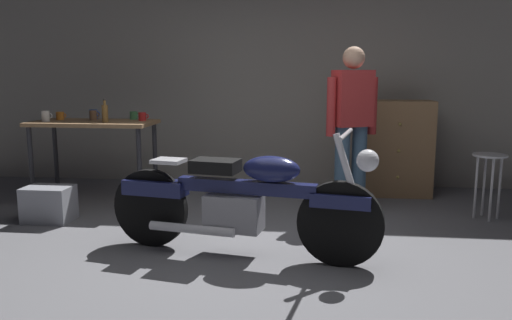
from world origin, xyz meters
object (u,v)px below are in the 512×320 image
Objects in this scene: mug_red_diner at (142,117)px; bottle at (105,113)px; motorcycle at (242,199)px; mug_green_speckled at (134,115)px; mug_brown_stoneware at (93,115)px; person_standing at (352,122)px; shop_stool at (489,169)px; wooden_dresser at (396,148)px; storage_bin at (49,204)px; mug_orange_travel at (60,116)px; mug_blue_enamel at (94,114)px; mug_white_ceramic at (46,116)px.

bottle is (-0.33, -0.22, 0.05)m from mug_red_diner.
bottle is (-1.64, 1.35, 0.55)m from motorcycle.
motorcycle is 2.29m from mug_green_speckled.
motorcycle is at bearing -39.76° from mug_brown_stoneware.
bottle is (0.22, -0.20, 0.04)m from mug_brown_stoneware.
person_standing reaches higher than shop_stool.
motorcycle is 1.77m from person_standing.
wooden_dresser is 3.28m from bottle.
storage_bin is 1.83× the size of bottle.
shop_stool is 4.26m from storage_bin.
mug_orange_travel is at bearing -171.54° from mug_green_speckled.
wooden_dresser is at bearing 10.49° from mug_green_speckled.
person_standing reaches higher than mug_blue_enamel.
bottle is at bearing -146.29° from mug_red_diner.
storage_bin is at bearing -127.73° from mug_red_diner.
mug_orange_travel is at bearing -160.85° from mug_blue_enamel.
mug_blue_enamel is at bearing 174.47° from shop_stool.
wooden_dresser is (1.49, 2.24, 0.10)m from motorcycle.
storage_bin is (-4.20, -0.58, -0.33)m from shop_stool.
mug_brown_stoneware is 1.00× the size of mug_red_diner.
bottle reaches higher than mug_orange_travel.
wooden_dresser is 9.67× the size of mug_green_speckled.
storage_bin is at bearing 170.57° from motorcycle.
mug_blue_enamel is at bearing -179.64° from mug_green_speckled.
motorcycle is 19.19× the size of mug_brown_stoneware.
storage_bin is (-2.89, -0.72, -0.76)m from person_standing.
mug_brown_stoneware reaches higher than mug_blue_enamel.
mug_red_diner is at bearing 140.30° from motorcycle.
mug_white_ceramic is (-0.44, -0.20, 0.00)m from mug_brown_stoneware.
mug_green_speckled is (0.84, 0.35, -0.01)m from mug_white_ceramic.
motorcycle is 18.09× the size of mug_white_ceramic.
motorcycle is 2.20m from bottle.
bottle reaches higher than mug_blue_enamel.
mug_white_ceramic is at bearing -26.10° from person_standing.
mug_white_ceramic is 0.50× the size of bottle.
mug_white_ceramic is (-3.78, -0.89, 0.41)m from wooden_dresser.
bottle reaches higher than mug_red_diner.
shop_stool is at bearing -51.98° from wooden_dresser.
storage_bin is at bearing -172.15° from shop_stool.
bottle reaches higher than mug_brown_stoneware.
mug_blue_enamel is at bearing 168.45° from mug_red_diner.
mug_red_diner is (0.66, 0.86, 0.77)m from storage_bin.
mug_white_ceramic reaches higher than mug_blue_enamel.
mug_orange_travel reaches higher than storage_bin.
motorcycle is 2.61m from mug_blue_enamel.
mug_white_ceramic is 0.91m from mug_green_speckled.
bottle is at bearing 179.13° from shop_stool.
storage_bin is at bearing -156.17° from wooden_dresser.
bottle reaches higher than motorcycle.
person_standing is at bearing -6.29° from mug_green_speckled.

